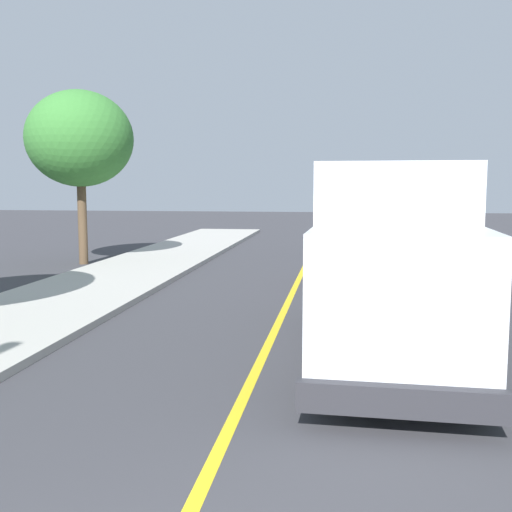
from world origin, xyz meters
The scene contains 5 objects.
centre_line_yellow centered at (0.00, 10.00, 0.00)m, with size 0.16×56.00×0.01m, color gold.
box_truck centered at (2.13, 8.52, 1.77)m, with size 2.67×7.26×3.20m.
parked_car_near centered at (2.42, 15.35, 0.79)m, with size 1.81×4.41×1.67m.
parked_car_mid centered at (2.58, 22.68, 0.79)m, with size 1.92×4.45×1.67m.
street_tree_down_block centered at (-7.91, 18.57, 4.42)m, with size 3.74×3.74×6.12m.
Camera 1 is at (1.29, -2.21, 2.88)m, focal length 43.09 mm.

